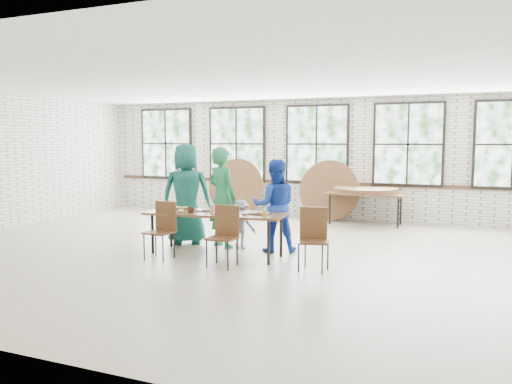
{
  "coord_description": "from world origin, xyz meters",
  "views": [
    {
      "loc": [
        3.33,
        -7.76,
        1.96
      ],
      "look_at": [
        0.0,
        0.4,
        1.05
      ],
      "focal_mm": 35.0,
      "sensor_mm": 36.0,
      "label": 1
    }
  ],
  "objects_px": {
    "chair_near_left": "(163,225)",
    "storage_table": "(365,195)",
    "dining_table": "(216,215)",
    "chair_near_right": "(225,230)"
  },
  "relations": [
    {
      "from": "chair_near_left",
      "to": "storage_table",
      "type": "height_order",
      "value": "chair_near_left"
    },
    {
      "from": "storage_table",
      "to": "dining_table",
      "type": "bearing_deg",
      "value": -110.45
    },
    {
      "from": "chair_near_left",
      "to": "chair_near_right",
      "type": "relative_size",
      "value": 1.0
    },
    {
      "from": "chair_near_left",
      "to": "chair_near_right",
      "type": "height_order",
      "value": "same"
    },
    {
      "from": "chair_near_right",
      "to": "chair_near_left",
      "type": "bearing_deg",
      "value": 177.29
    },
    {
      "from": "storage_table",
      "to": "chair_near_left",
      "type": "bearing_deg",
      "value": -115.22
    },
    {
      "from": "chair_near_left",
      "to": "storage_table",
      "type": "relative_size",
      "value": 0.52
    },
    {
      "from": "chair_near_right",
      "to": "dining_table",
      "type": "bearing_deg",
      "value": 127.52
    },
    {
      "from": "dining_table",
      "to": "storage_table",
      "type": "height_order",
      "value": "same"
    },
    {
      "from": "dining_table",
      "to": "chair_near_left",
      "type": "distance_m",
      "value": 0.91
    }
  ]
}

